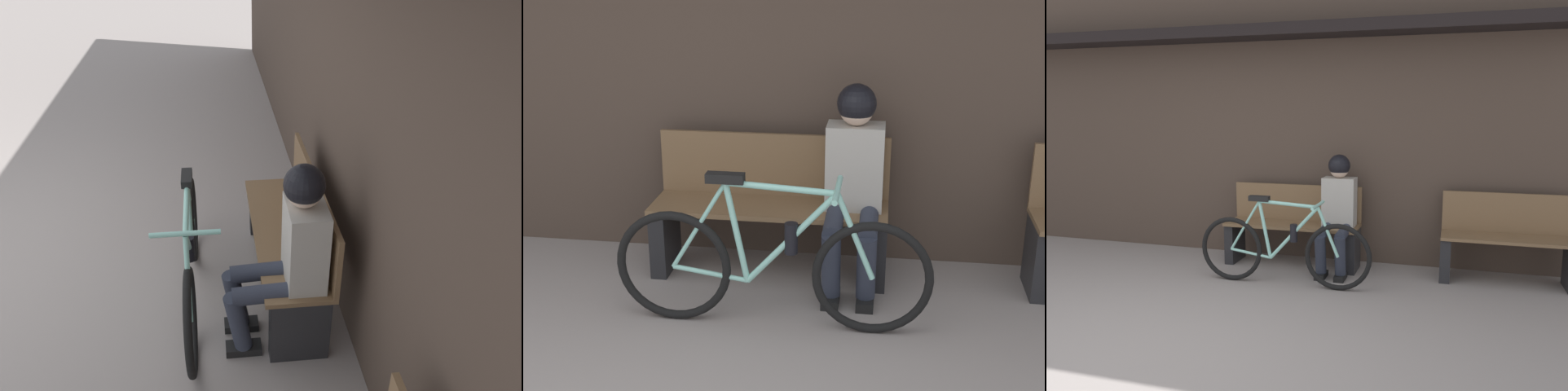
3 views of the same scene
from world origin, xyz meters
TOP-DOWN VIEW (x-y plane):
  - park_bench_near at (0.43, 2.48)m, footprint 1.45×0.42m
  - bicycle at (0.54, 1.79)m, footprint 1.72×0.40m
  - person_seated at (0.94, 2.38)m, footprint 0.34×0.60m

SIDE VIEW (x-z plane):
  - bicycle at x=0.54m, z-range -0.08..0.79m
  - park_bench_near at x=0.43m, z-range -0.03..0.83m
  - person_seated at x=0.94m, z-range 0.10..1.32m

